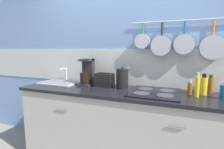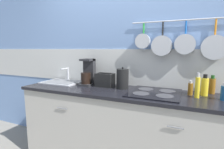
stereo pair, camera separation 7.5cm
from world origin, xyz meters
name	(u,v)px [view 1 (the left image)]	position (x,y,z in m)	size (l,w,h in m)	color
wall_back	(131,58)	(0.00, 0.34, 1.28)	(7.20, 0.15, 2.60)	#7293C6
cabinet_base	(121,131)	(0.00, 0.00, 0.45)	(2.40, 0.59, 0.90)	#B7B2A8
countertop	(122,92)	(0.00, 0.00, 0.91)	(2.44, 0.61, 0.03)	black
sink_basin	(61,82)	(-0.92, 0.11, 0.95)	(0.52, 0.37, 0.20)	#B7BABF
coffee_maker	(87,74)	(-0.52, 0.14, 1.07)	(0.17, 0.21, 0.34)	#262628
toaster	(104,80)	(-0.27, 0.13, 1.01)	(0.23, 0.15, 0.17)	black
kettle	(122,79)	(-0.03, 0.11, 1.05)	(0.14, 0.14, 0.26)	black
cooktop	(155,92)	(0.36, 0.02, 0.94)	(0.52, 0.54, 0.01)	black
bottle_vinegar	(190,88)	(0.70, 0.11, 1.00)	(0.05, 0.05, 0.15)	#8C5919
bottle_dish_soap	(197,86)	(0.76, 0.02, 1.04)	(0.04, 0.04, 0.24)	yellow
bottle_olive_oil	(204,85)	(0.83, 0.14, 1.02)	(0.07, 0.07, 0.22)	yellow
bottle_sesame_oil	(211,85)	(0.91, 0.26, 1.02)	(0.06, 0.06, 0.19)	#8C5919
bottle_cooking_wine	(223,92)	(0.98, 0.03, 1.00)	(0.06, 0.06, 0.16)	navy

